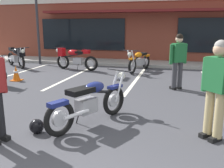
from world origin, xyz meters
name	(u,v)px	position (x,y,z in m)	size (l,w,h in m)	color
ground_plane	(112,111)	(0.00, 3.47, 0.00)	(80.00, 80.00, 0.00)	#3D3D42
sidewalk_kerb	(148,63)	(0.00, 10.66, 0.07)	(22.00, 1.80, 0.14)	#A8A59E
brick_storefront_building	(155,29)	(0.00, 14.22, 1.72)	(18.89, 6.33, 3.44)	brown
painted_stall_lines	(137,79)	(0.00, 7.06, 0.00)	(10.04, 4.80, 0.01)	silver
motorcycle_foreground_classic	(90,101)	(-0.22, 2.62, 0.46)	(1.22, 1.94, 0.98)	black
motorcycle_green_cafe_racer	(74,58)	(-3.01, 8.45, 0.53)	(2.10, 0.74, 0.98)	black
motorcycle_orange_scrambler	(16,56)	(-5.90, 8.39, 0.53)	(1.81, 1.45, 0.98)	black
motorcycle_cream_vintage	(139,61)	(-0.15, 8.73, 0.46)	(0.91, 2.06, 0.98)	black
person_in_black_shirt	(178,58)	(1.41, 5.89, 0.95)	(0.54, 0.44, 1.68)	black
person_by_back_row	(217,85)	(2.00, 2.51, 0.95)	(0.49, 0.50, 1.68)	black
helmet_on_pavement	(37,126)	(-1.02, 1.96, 0.13)	(0.26, 0.26, 0.26)	black
traffic_cone	(16,73)	(-4.10, 5.76, 0.26)	(0.34, 0.34, 0.53)	orange
parking_lot_lamp_post	(35,0)	(-5.38, 9.44, 3.11)	(0.24, 0.76, 4.77)	#2D2D33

